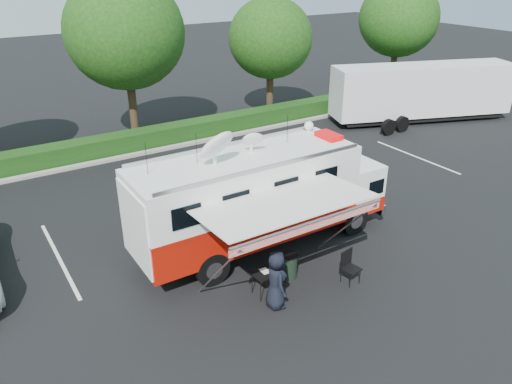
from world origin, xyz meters
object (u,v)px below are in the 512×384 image
command_truck (262,197)px  trash_bin (289,266)px  folding_table (267,273)px  semi_trailer (422,92)px

command_truck → trash_bin: bearing=-98.9°
command_truck → folding_table: command_truck is taller
folding_table → command_truck: bearing=60.3°
command_truck → semi_trailer: bearing=23.8°
semi_trailer → command_truck: bearing=-156.2°
trash_bin → semi_trailer: (17.01, 9.49, 1.41)m
trash_bin → semi_trailer: size_ratio=0.07×
semi_trailer → folding_table: bearing=-151.5°
trash_bin → folding_table: bearing=-162.6°
command_truck → semi_trailer: 18.22m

